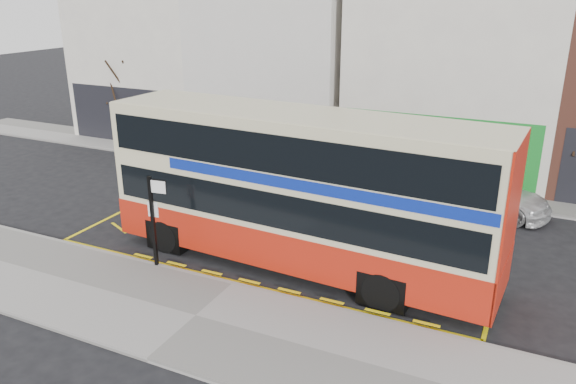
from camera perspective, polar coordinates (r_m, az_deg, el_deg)
The scene contains 14 objects.
ground at distance 17.07m, azimuth -4.96°, elevation -9.04°, with size 120.00×120.00×0.00m, color black.
pavement at distance 15.37m, azimuth -9.35°, elevation -12.48°, with size 40.00×4.00×0.15m, color gray.
kerb at distance 16.75m, azimuth -5.62°, elevation -9.37°, with size 40.00×0.15×0.15m, color gray.
far_pavement at distance 26.33m, azimuth 7.06°, elevation 1.70°, with size 50.00×3.00×0.15m, color gray.
road_markings at distance 18.30m, azimuth -2.45°, elevation -6.86°, with size 14.00×3.40×0.01m, color yellow, non-canonical shape.
terrace_far_left at distance 35.12m, azimuth -12.32°, elevation 13.90°, with size 8.00×8.01×10.80m.
terrace_left at distance 30.91m, azimuth -0.08°, elevation 14.50°, with size 8.00×8.01×11.80m.
terrace_green_shop at distance 28.30m, azimuth 17.06°, elevation 12.65°, with size 9.00×8.01×11.30m.
double_decker_bus at distance 16.95m, azimuth 1.22°, elevation 0.34°, with size 12.35×3.51×4.88m.
bus_stop_post at distance 17.37m, azimuth -13.44°, elevation -2.08°, with size 0.73×0.15×2.90m.
car_silver at distance 27.54m, azimuth -7.63°, elevation 3.68°, with size 1.46×3.64×1.24m, color #BABABF.
car_grey at distance 24.08m, azimuth 7.60°, elevation 1.36°, with size 1.37×3.93×1.29m, color #3C3F43.
car_white at distance 23.30m, azimuth 19.21°, elevation -0.01°, with size 2.08×5.11×1.48m, color silver.
street_tree_left at distance 32.99m, azimuth -16.51°, elevation 11.86°, with size 2.76×2.76×5.96m.
Camera 1 is at (7.66, -12.83, 8.24)m, focal length 35.00 mm.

